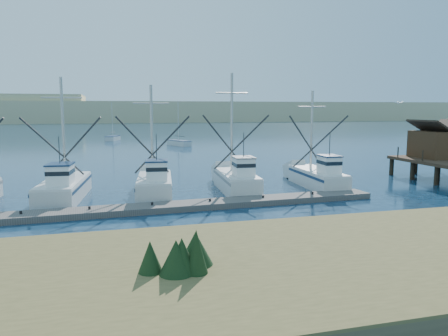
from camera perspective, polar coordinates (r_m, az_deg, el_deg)
The scene contains 8 objects.
ground at distance 26.32m, azimuth 7.08°, elevation -7.23°, with size 500.00×500.00×0.00m, color #0B1F33.
shore_bank at distance 14.88m, azimuth -7.68°, elevation -16.07°, with size 40.00×10.00×1.60m, color #4C422D.
floating_dock at distance 29.71m, azimuth -7.44°, elevation -5.08°, with size 30.74×2.05×0.41m, color #5C5652.
dune_ridge at distance 233.72m, azimuth -12.79°, elevation 7.19°, with size 360.00×60.00×10.00m, color tan.
trawler_fleet at distance 34.43m, azimuth -8.28°, elevation -2.06°, with size 30.01×8.86×9.69m.
sailboat_near at distance 80.32m, azimuth -5.92°, elevation 3.28°, with size 3.82×6.13×8.10m.
sailboat_far at distance 95.75m, azimuth -14.32°, elevation 3.81°, with size 3.37×5.83×8.10m.
flying_gull at distance 40.91m, azimuth 21.78°, elevation 7.95°, with size 1.07×0.19×0.19m.
Camera 1 is at (-9.66, -23.51, 6.81)m, focal length 35.00 mm.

